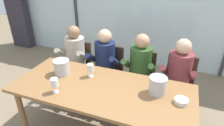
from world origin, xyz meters
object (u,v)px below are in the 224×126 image
object	(u,v)px
wine_glass_by_left_taster	(55,83)
wine_glass_near_bucket	(90,68)
person_navy_polo	(103,63)
person_beige_jumper	(74,57)
chair_right_of_center	(179,81)
person_olive_shirt	(139,69)
chair_center	(140,75)
ice_bucket_primary	(62,67)
dining_table	(102,93)
chair_near_curtain	(78,63)
chair_left_of_center	(109,68)
person_maroon_top	(178,76)
tasting_bowl	(181,101)
ice_bucket_secondary	(158,85)

from	to	relation	value
wine_glass_by_left_taster	wine_glass_near_bucket	distance (m)	0.50
person_navy_polo	person_beige_jumper	bearing A→B (deg)	177.05
chair_right_of_center	person_olive_shirt	world-z (taller)	person_olive_shirt
chair_right_of_center	person_beige_jumper	xyz separation A→B (m)	(-1.68, -0.16, 0.17)
chair_center	ice_bucket_primary	world-z (taller)	ice_bucket_primary
chair_center	dining_table	bearing A→B (deg)	-102.78
dining_table	chair_right_of_center	bearing A→B (deg)	46.04
chair_near_curtain	person_olive_shirt	world-z (taller)	person_olive_shirt
ice_bucket_primary	person_navy_polo	bearing A→B (deg)	62.81
chair_right_of_center	person_olive_shirt	xyz separation A→B (m)	(-0.58, -0.16, 0.17)
chair_right_of_center	wine_glass_by_left_taster	size ratio (longest dim) A/B	5.11
chair_left_of_center	person_navy_polo	bearing A→B (deg)	-97.08
dining_table	person_maroon_top	size ratio (longest dim) A/B	1.77
person_olive_shirt	ice_bucket_primary	bearing A→B (deg)	-145.84
dining_table	tasting_bowl	xyz separation A→B (m)	(0.89, 0.03, 0.11)
dining_table	person_olive_shirt	xyz separation A→B (m)	(0.28, 0.72, -0.00)
ice_bucket_secondary	tasting_bowl	distance (m)	0.29
person_beige_jumper	wine_glass_by_left_taster	bearing A→B (deg)	-73.44
chair_center	person_maroon_top	size ratio (longest dim) A/B	0.74
chair_near_curtain	dining_table	bearing A→B (deg)	-45.38
person_maroon_top	tasting_bowl	size ratio (longest dim) A/B	8.34
ice_bucket_primary	person_maroon_top	bearing A→B (deg)	23.50
chair_near_curtain	wine_glass_near_bucket	world-z (taller)	wine_glass_near_bucket
person_maroon_top	ice_bucket_primary	distance (m)	1.57
chair_left_of_center	person_maroon_top	world-z (taller)	person_maroon_top
person_beige_jumper	wine_glass_near_bucket	xyz separation A→B (m)	(0.60, -0.55, 0.20)
chair_near_curtain	tasting_bowl	xyz separation A→B (m)	(1.73, -0.83, 0.28)
chair_right_of_center	ice_bucket_primary	distance (m)	1.70
chair_near_curtain	ice_bucket_primary	xyz separation A→B (m)	(0.23, -0.76, 0.36)
chair_right_of_center	wine_glass_by_left_taster	bearing A→B (deg)	-136.65
chair_right_of_center	wine_glass_by_left_taster	world-z (taller)	wine_glass_by_left_taster
dining_table	chair_right_of_center	size ratio (longest dim) A/B	2.40
person_navy_polo	wine_glass_by_left_taster	xyz separation A→B (m)	(-0.16, -0.99, 0.20)
dining_table	wine_glass_near_bucket	distance (m)	0.35
chair_near_curtain	person_maroon_top	size ratio (longest dim) A/B	0.74
ice_bucket_secondary	wine_glass_by_left_taster	world-z (taller)	ice_bucket_secondary
chair_right_of_center	wine_glass_by_left_taster	xyz separation A→B (m)	(-1.30, -1.16, 0.37)
wine_glass_near_bucket	person_maroon_top	bearing A→B (deg)	27.56
person_beige_jumper	person_olive_shirt	size ratio (longest dim) A/B	1.00
chair_near_curtain	person_navy_polo	world-z (taller)	person_navy_polo
chair_near_curtain	chair_center	distance (m)	1.11
person_maroon_top	wine_glass_by_left_taster	world-z (taller)	person_maroon_top
chair_right_of_center	ice_bucket_secondary	distance (m)	0.88
chair_center	person_maroon_top	bearing A→B (deg)	-9.28
chair_right_of_center	dining_table	bearing A→B (deg)	-132.28
person_beige_jumper	person_navy_polo	xyz separation A→B (m)	(0.54, -0.00, 0.00)
dining_table	person_olive_shirt	distance (m)	0.78
chair_center	person_olive_shirt	world-z (taller)	person_olive_shirt
tasting_bowl	wine_glass_by_left_taster	distance (m)	1.37
chair_left_of_center	ice_bucket_secondary	size ratio (longest dim) A/B	4.33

